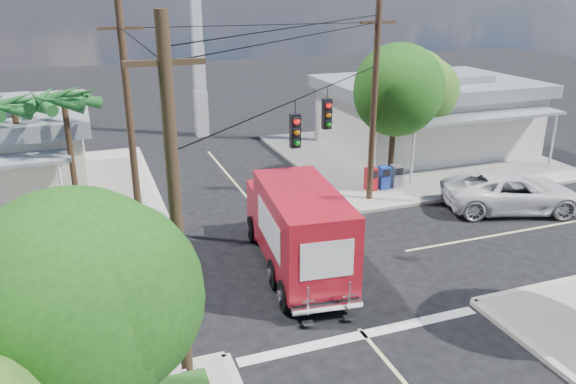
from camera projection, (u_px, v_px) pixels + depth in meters
ground at (307, 268)px, 19.88m from camera, size 120.00×120.00×0.00m
sidewalk_ne at (409, 155)px, 32.98m from camera, size 14.12×14.12×0.14m
sidewalk_nw at (1, 201)px, 25.92m from camera, size 14.12×14.12×0.14m
road_markings at (324, 288)px, 18.58m from camera, size 32.00×32.00×0.01m
building_ne at (426, 112)px, 33.69m from camera, size 11.80×10.20×4.50m
radio_tower at (198, 50)px, 35.73m from camera, size 0.80×0.80×17.00m
tree_sw_front at (95, 304)px, 9.48m from camera, size 3.88×3.78×6.03m
tree_ne_front at (396, 91)px, 26.54m from camera, size 4.21×4.14×6.66m
tree_ne_back at (417, 92)px, 29.52m from camera, size 3.77×3.66×5.82m
palm_nw_front at (64, 103)px, 22.33m from camera, size 3.01×3.08×5.59m
palm_nw_back at (14, 108)px, 23.13m from camera, size 3.01×3.08×5.19m
utility_poles at (249, 133)px, 19.18m from camera, size 12.00×10.68×9.00m
vending_boxes at (384, 177)px, 27.22m from camera, size 1.90×0.50×1.10m
delivery_truck at (297, 227)px, 19.29m from camera, size 2.99×7.49×3.16m
parked_car at (513, 192)px, 24.83m from camera, size 6.63×4.58×1.68m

